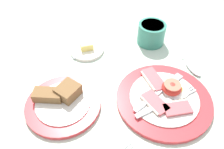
{
  "coord_description": "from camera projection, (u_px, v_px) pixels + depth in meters",
  "views": [
    {
      "loc": [
        -0.07,
        -0.32,
        0.46
      ],
      "look_at": [
        -0.04,
        0.11,
        0.02
      ],
      "focal_mm": 35.0,
      "sensor_mm": 36.0,
      "label": 1
    }
  ],
  "objects": [
    {
      "name": "teaspoon_by_saucer",
      "position": [
        75.0,
        57.0,
        0.69
      ],
      "size": [
        0.05,
        0.19,
        0.01
      ],
      "rotation": [
        0.0,
        0.0,
        1.39
      ],
      "color": "silver",
      "rests_on": "ground_plane"
    },
    {
      "name": "ground_plane",
      "position": [
        131.0,
        110.0,
        0.56
      ],
      "size": [
        3.0,
        3.0,
        0.0
      ],
      "primitive_type": "plane",
      "color": "#B7CCB7"
    },
    {
      "name": "butter_dish",
      "position": [
        87.0,
        49.0,
        0.71
      ],
      "size": [
        0.11,
        0.11,
        0.03
      ],
      "color": "silver",
      "rests_on": "ground_plane"
    },
    {
      "name": "breakfast_plate",
      "position": [
        164.0,
        97.0,
        0.57
      ],
      "size": [
        0.25,
        0.25,
        0.04
      ],
      "color": "red",
      "rests_on": "ground_plane"
    },
    {
      "name": "bread_plate",
      "position": [
        62.0,
        102.0,
        0.56
      ],
      "size": [
        0.19,
        0.19,
        0.05
      ],
      "color": "red",
      "rests_on": "ground_plane"
    },
    {
      "name": "sugar_cup",
      "position": [
        151.0,
        33.0,
        0.73
      ],
      "size": [
        0.09,
        0.09,
        0.07
      ],
      "color": "#337F6B",
      "rests_on": "ground_plane"
    },
    {
      "name": "teaspoon_near_cup",
      "position": [
        188.0,
        63.0,
        0.67
      ],
      "size": [
        0.07,
        0.19,
        0.01
      ],
      "rotation": [
        0.0,
        0.0,
        4.99
      ],
      "color": "silver",
      "rests_on": "ground_plane"
    }
  ]
}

